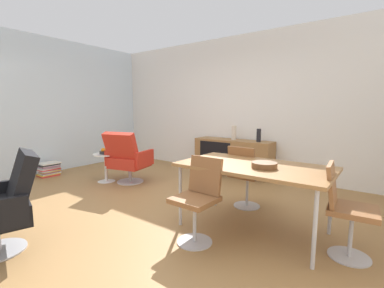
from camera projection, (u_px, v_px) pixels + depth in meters
ground_plane at (148, 207)px, 3.65m from camera, size 8.32×8.32×0.00m
wall_back at (236, 106)px, 5.53m from camera, size 6.80×0.12×2.80m
wall_window_left at (34, 106)px, 5.34m from camera, size 0.12×5.60×2.80m
sideboard at (233, 153)px, 5.36m from camera, size 1.60×0.45×0.72m
vase_cobalt at (259, 135)px, 5.00m from camera, size 0.08×0.08×0.25m
vase_sculptural_dark at (234, 133)px, 5.30m from camera, size 0.10×0.10×0.29m
dining_table at (254, 169)px, 2.89m from camera, size 1.60×0.90×0.74m
wooden_bowl_on_table at (264, 165)px, 2.74m from camera, size 0.26×0.26×0.06m
dining_chair_far_end at (345, 207)px, 2.40m from camera, size 0.45×0.43×0.86m
dining_chair_front_left at (198, 196)px, 2.68m from camera, size 0.41×0.44×0.86m
dining_chair_back_left at (245, 174)px, 3.58m from camera, size 0.42×0.44×0.86m
lounge_chair_red at (127, 158)px, 4.77m from camera, size 0.82×0.78×0.95m
armchair_black_shell at (2, 203)px, 2.50m from camera, size 0.83×0.80×0.95m
side_table_round at (106, 164)px, 4.89m from camera, size 0.44×0.44×0.52m
fruit_bowl at (105, 151)px, 4.86m from camera, size 0.20×0.20×0.11m
magazine_stack at (49, 169)px, 5.31m from camera, size 0.32×0.41×0.27m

